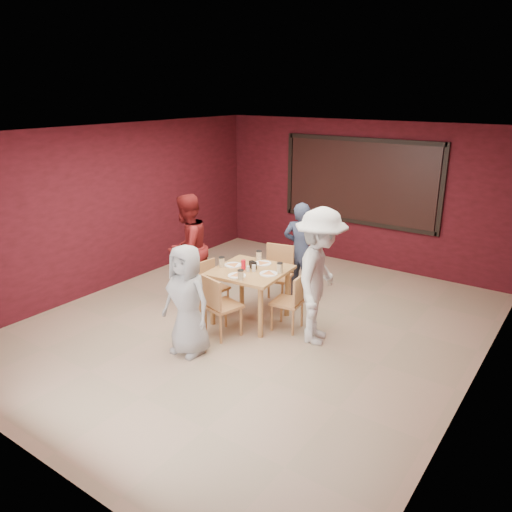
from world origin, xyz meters
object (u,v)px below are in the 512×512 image
Objects in this scene: chair_back at (277,271)px; diner_right at (320,277)px; chair_right at (292,299)px; chair_left at (210,284)px; diner_front at (187,300)px; diner_back at (301,250)px; diner_left at (188,248)px; dining_table at (250,276)px; chair_front at (218,303)px.

diner_right reaches higher than chair_back.
chair_back is at bearing 135.20° from chair_right.
chair_right reaches higher than chair_left.
diner_front is 2.54m from diner_back.
diner_back is at bearing 23.15° from diner_right.
diner_right is at bearing 3.26° from chair_left.
diner_right is (2.47, -0.08, 0.06)m from diner_left.
chair_back is (-0.03, 0.78, -0.17)m from dining_table.
chair_front is 0.61× the size of diner_front.
diner_right is (1.18, 0.72, 0.43)m from chair_front.
dining_table is at bearing 68.19° from diner_back.
diner_right is at bearing -8.10° from chair_right.
chair_front is (-0.04, -0.70, -0.19)m from dining_table.
diner_front is (-0.77, -1.35, 0.27)m from chair_right.
diner_left is (-1.24, 1.36, 0.13)m from diner_front.
chair_left is at bearing -172.96° from chair_right.
diner_right reaches higher than diner_front.
chair_right is at bearing 59.98° from diner_front.
dining_table is 1.31× the size of chair_right.
chair_back is 1.19× the size of chair_left.
diner_front reaches higher than chair_front.
diner_left is (-1.33, 0.09, 0.17)m from dining_table.
diner_back is (0.15, 0.48, 0.26)m from chair_back.
diner_left is (-1.30, -0.69, 0.34)m from chair_back.
chair_left is 0.54× the size of diner_front.
dining_table is at bearing 7.32° from chair_left.
chair_back reaches higher than chair_left.
chair_left is 0.46× the size of diner_left.
dining_table is 1.38× the size of chair_left.
chair_back is at bearing 88.01° from diner_front.
diner_left is (-1.29, 0.80, 0.36)m from chair_front.
chair_right is 0.66m from diner_right.
chair_left is 1.91m from diner_right.
diner_front is at bearing 37.11° from diner_left.
diner_right is at bearing 0.73° from dining_table.
diner_right reaches higher than chair_left.
chair_back is 0.55× the size of diner_left.
chair_left is at bearing 42.23° from diner_back.
chair_front is 0.61m from diner_front.
chair_right is 1.35m from diner_back.
diner_left reaches higher than chair_left.
diner_back reaches higher than chair_back.
chair_back is 1.11m from chair_left.
diner_front is at bearing -95.45° from chair_front.
diner_left is 2.48m from diner_right.
diner_front is 1.84m from diner_left.
chair_right is 0.45× the size of diner_right.
chair_left is at bearing 68.46° from diner_left.
chair_left is at bearing -172.68° from dining_table.
dining_table is at bearing 85.56° from diner_front.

